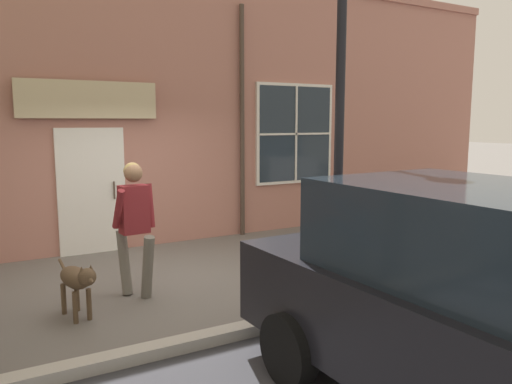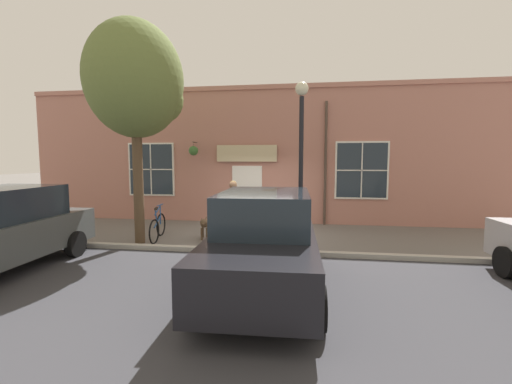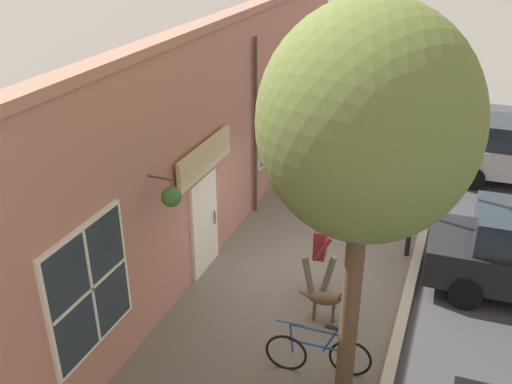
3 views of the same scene
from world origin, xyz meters
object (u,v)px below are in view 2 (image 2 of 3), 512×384
fire_hydrant (65,229)px  pedestrian_walking (233,203)px  street_lamp (301,141)px  parked_car_mid_block (264,241)px  street_tree_by_curb (137,82)px  leaning_bicycle (158,226)px  dog_on_leash (205,224)px

fire_hydrant → pedestrian_walking: bearing=107.9°
street_lamp → parked_car_mid_block: bearing=-13.3°
pedestrian_walking → street_tree_by_curb: (1.06, -2.39, 3.36)m
leaning_bicycle → fire_hydrant: leaning_bicycle is taller
pedestrian_walking → parked_car_mid_block: 4.23m
street_tree_by_curb → parked_car_mid_block: 5.95m
pedestrian_walking → street_lamp: size_ratio=0.41×
pedestrian_walking → dog_on_leash: pedestrian_walking is taller
parked_car_mid_block → fire_hydrant: size_ratio=5.66×
parked_car_mid_block → leaning_bicycle: bearing=-133.8°
street_lamp → fire_hydrant: bearing=-90.3°
dog_on_leash → fire_hydrant: (1.05, -3.68, -0.06)m
street_lamp → leaning_bicycle: bearing=-102.2°
pedestrian_walking → leaning_bicycle: pedestrian_walking is taller
street_lamp → fire_hydrant: street_lamp is taller
street_lamp → fire_hydrant: (-0.03, -6.47, -2.39)m
dog_on_leash → fire_hydrant: size_ratio=1.28×
leaning_bicycle → fire_hydrant: bearing=-69.7°
pedestrian_walking → fire_hydrant: size_ratio=2.22×
street_lamp → street_tree_by_curb: bearing=-95.4°
leaning_bicycle → street_lamp: street_lamp is taller
dog_on_leash → street_tree_by_curb: size_ratio=0.16×
pedestrian_walking → street_tree_by_curb: 4.26m
leaning_bicycle → parked_car_mid_block: (3.41, 3.55, 0.50)m
pedestrian_walking → parked_car_mid_block: (3.99, 1.42, -0.15)m
street_tree_by_curb → dog_on_leash: bearing=112.6°
street_tree_by_curb → pedestrian_walking: bearing=113.9°
dog_on_leash → parked_car_mid_block: size_ratio=0.23×
pedestrian_walking → dog_on_leash: size_ratio=1.73×
street_tree_by_curb → fire_hydrant: (0.38, -2.07, -3.99)m
dog_on_leash → street_tree_by_curb: bearing=-67.4°
dog_on_leash → fire_hydrant: bearing=-74.1°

